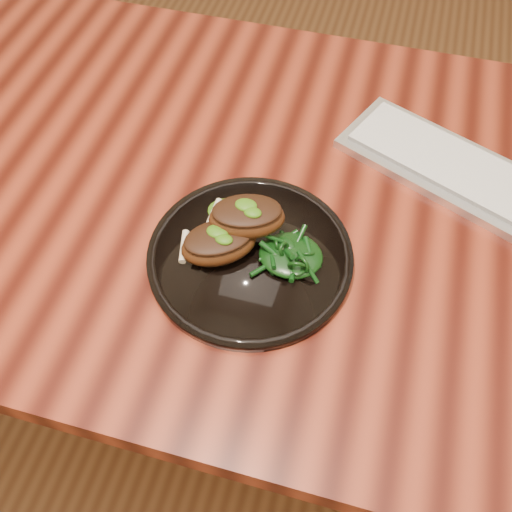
% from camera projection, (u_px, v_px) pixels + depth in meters
% --- Properties ---
extents(desk, '(1.60, 0.80, 0.75)m').
position_uv_depth(desk, '(303.00, 231.00, 0.90)').
color(desk, '#370D06').
rests_on(desk, ground).
extents(plate, '(0.27, 0.27, 0.02)m').
position_uv_depth(plate, '(250.00, 256.00, 0.76)').
color(plate, black).
rests_on(plate, desk).
extents(lamb_chop_front, '(0.12, 0.11, 0.04)m').
position_uv_depth(lamb_chop_front, '(218.00, 243.00, 0.73)').
color(lamb_chop_front, '#46220D').
rests_on(lamb_chop_front, plate).
extents(lamb_chop_back, '(0.11, 0.09, 0.04)m').
position_uv_depth(lamb_chop_back, '(246.00, 217.00, 0.74)').
color(lamb_chop_back, '#46220D').
rests_on(lamb_chop_back, plate).
extents(herb_smear, '(0.09, 0.06, 0.01)m').
position_uv_depth(herb_smear, '(238.00, 214.00, 0.79)').
color(herb_smear, '#214F08').
rests_on(herb_smear, plate).
extents(greens_heap, '(0.08, 0.08, 0.03)m').
position_uv_depth(greens_heap, '(291.00, 253.00, 0.74)').
color(greens_heap, black).
rests_on(greens_heap, plate).
extents(keyboard, '(0.45, 0.30, 0.02)m').
position_uv_depth(keyboard, '(483.00, 184.00, 0.83)').
color(keyboard, silver).
rests_on(keyboard, desk).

